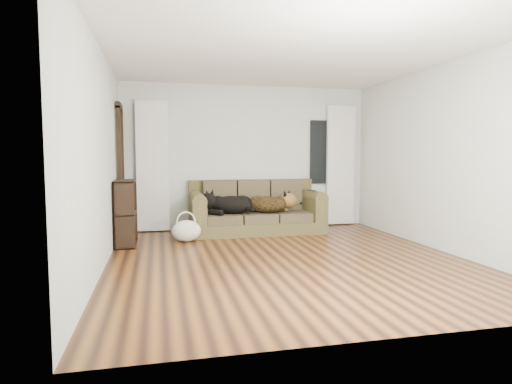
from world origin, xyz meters
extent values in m
plane|color=black|center=(0.00, 0.00, 0.00)|extent=(5.00, 5.00, 0.00)
plane|color=white|center=(0.00, 0.00, 2.60)|extent=(5.00, 5.00, 0.00)
cube|color=#BABFB6|center=(0.00, 2.50, 1.30)|extent=(4.50, 0.04, 2.60)
cube|color=#BABFB6|center=(-2.25, 0.00, 1.30)|extent=(0.04, 5.00, 2.60)
cube|color=#BABFB6|center=(2.25, 0.00, 1.30)|extent=(0.04, 5.00, 2.60)
cube|color=white|center=(-1.70, 2.42, 1.15)|extent=(0.55, 0.08, 2.25)
cube|color=white|center=(1.80, 2.42, 1.15)|extent=(0.55, 0.08, 2.25)
cube|color=black|center=(1.45, 2.47, 1.40)|extent=(0.50, 0.03, 1.20)
cube|color=black|center=(-2.20, 2.05, 1.05)|extent=(0.07, 0.60, 2.10)
cube|color=#4A4025|center=(0.05, 1.98, 0.45)|extent=(2.28, 0.98, 0.93)
ellipsoid|color=black|center=(-0.44, 1.94, 0.48)|extent=(0.88, 0.75, 0.31)
ellipsoid|color=black|center=(0.26, 1.90, 0.49)|extent=(0.86, 0.78, 0.31)
cube|color=black|center=(0.98, 1.78, 0.73)|extent=(0.14, 0.21, 0.02)
ellipsoid|color=silver|center=(-1.20, 1.42, 0.16)|extent=(0.48, 0.39, 0.33)
cube|color=black|center=(-2.09, 1.39, 0.50)|extent=(0.33, 0.79, 0.97)
camera|label=1|loc=(-1.60, -5.21, 1.32)|focal=30.00mm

